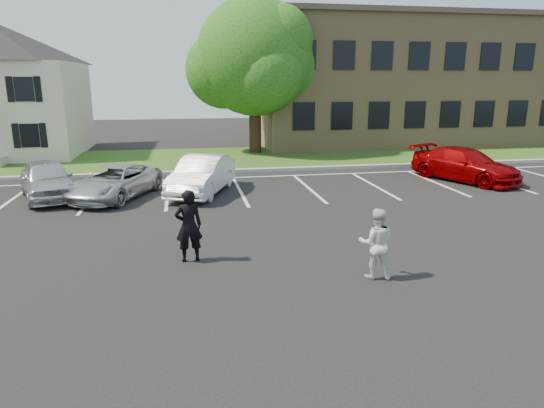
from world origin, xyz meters
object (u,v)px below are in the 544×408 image
object	(u,v)px
office_building	(415,81)
man_black_suit	(189,226)
car_white_sedan	(202,175)
car_silver_minivan	(115,182)
tree	(256,60)
car_silver_west	(47,180)
car_red_compact	(465,165)
man_white_shirt	(376,243)

from	to	relation	value
office_building	man_black_suit	distance (m)	26.90
man_black_suit	car_white_sedan	world-z (taller)	man_black_suit
car_silver_minivan	tree	bearing A→B (deg)	80.29
office_building	car_white_sedan	world-z (taller)	office_building
office_building	car_silver_minivan	bearing A→B (deg)	-142.61
car_silver_west	car_white_sedan	bearing A→B (deg)	-22.82
man_black_suit	car_red_compact	xyz separation A→B (m)	(11.91, 7.58, -0.19)
car_silver_minivan	man_black_suit	bearing A→B (deg)	-45.47
tree	car_silver_west	distance (m)	14.24
car_silver_minivan	car_silver_west	bearing A→B (deg)	-165.10
car_silver_west	car_red_compact	distance (m)	16.95
car_silver_minivan	car_white_sedan	distance (m)	3.21
tree	car_white_sedan	distance (m)	11.60
office_building	car_silver_minivan	distance (m)	23.78
man_white_shirt	office_building	bearing A→B (deg)	-101.47
car_silver_west	office_building	bearing A→B (deg)	12.93
office_building	car_red_compact	world-z (taller)	office_building
car_white_sedan	tree	bearing A→B (deg)	90.64
car_silver_minivan	office_building	bearing A→B (deg)	61.63
man_black_suit	car_silver_west	size ratio (longest dim) A/B	0.43
car_red_compact	tree	bearing A→B (deg)	103.73
tree	man_black_suit	xyz separation A→B (m)	(-4.24, -17.18, -4.46)
man_white_shirt	car_red_compact	bearing A→B (deg)	-114.04
man_black_suit	car_red_compact	size ratio (longest dim) A/B	0.37
office_building	tree	world-z (taller)	tree
office_building	car_red_compact	size ratio (longest dim) A/B	4.64
office_building	man_black_suit	world-z (taller)	office_building
car_silver_west	car_red_compact	size ratio (longest dim) A/B	0.86
car_silver_west	car_silver_minivan	xyz separation A→B (m)	(2.44, -0.40, -0.11)
man_white_shirt	car_red_compact	xyz separation A→B (m)	(7.88, 9.34, -0.09)
man_black_suit	tree	bearing A→B (deg)	-111.48
man_white_shirt	car_silver_west	distance (m)	12.91
car_silver_west	car_silver_minivan	bearing A→B (deg)	-29.71
office_building	car_white_sedan	xyz separation A→B (m)	(-15.48, -14.12, -3.44)
man_white_shirt	car_silver_minivan	size ratio (longest dim) A/B	0.37
man_white_shirt	car_silver_west	xyz separation A→B (m)	(-9.07, 9.19, -0.09)
office_building	car_silver_minivan	xyz separation A→B (m)	(-18.68, -14.28, -3.56)
man_black_suit	man_white_shirt	distance (m)	4.40
tree	car_silver_minivan	xyz separation A→B (m)	(-6.84, -10.16, -4.75)
man_white_shirt	car_silver_west	bearing A→B (deg)	-29.27
tree	car_red_compact	distance (m)	13.14
tree	car_white_sedan	world-z (taller)	tree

